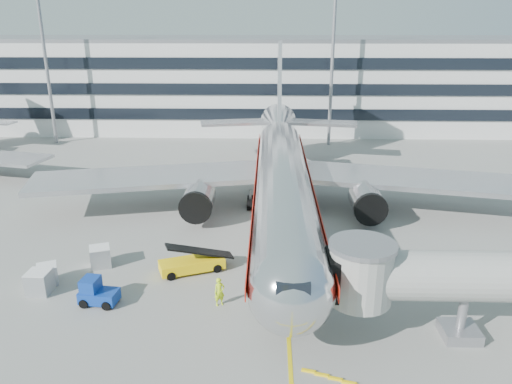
{
  "coord_description": "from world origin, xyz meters",
  "views": [
    {
      "loc": [
        -1.32,
        -34.45,
        18.49
      ],
      "look_at": [
        -2.42,
        7.41,
        4.0
      ],
      "focal_mm": 35.0,
      "sensor_mm": 36.0,
      "label": 1
    }
  ],
  "objects_px": {
    "cargo_container_front": "(100,257)",
    "baggage_tug": "(97,293)",
    "belt_loader": "(192,263)",
    "cargo_container_left": "(39,282)",
    "main_jet": "(282,175)",
    "cargo_container_right": "(47,274)",
    "ramp_worker": "(219,292)"
  },
  "relations": [
    {
      "from": "baggage_tug",
      "to": "main_jet",
      "type": "bearing_deg",
      "value": 51.73
    },
    {
      "from": "cargo_container_front",
      "to": "ramp_worker",
      "type": "height_order",
      "value": "ramp_worker"
    },
    {
      "from": "baggage_tug",
      "to": "cargo_container_left",
      "type": "relative_size",
      "value": 1.62
    },
    {
      "from": "baggage_tug",
      "to": "cargo_container_front",
      "type": "height_order",
      "value": "baggage_tug"
    },
    {
      "from": "belt_loader",
      "to": "cargo_container_left",
      "type": "xyz_separation_m",
      "value": [
        -10.37,
        -3.45,
        0.13
      ]
    },
    {
      "from": "main_jet",
      "to": "cargo_container_front",
      "type": "relative_size",
      "value": 25.96
    },
    {
      "from": "cargo_container_right",
      "to": "main_jet",
      "type": "bearing_deg",
      "value": 38.24
    },
    {
      "from": "belt_loader",
      "to": "cargo_container_front",
      "type": "height_order",
      "value": "belt_loader"
    },
    {
      "from": "baggage_tug",
      "to": "ramp_worker",
      "type": "bearing_deg",
      "value": 0.09
    },
    {
      "from": "cargo_container_left",
      "to": "cargo_container_front",
      "type": "distance_m",
      "value": 5.14
    },
    {
      "from": "belt_loader",
      "to": "cargo_container_right",
      "type": "height_order",
      "value": "belt_loader"
    },
    {
      "from": "cargo_container_right",
      "to": "ramp_worker",
      "type": "bearing_deg",
      "value": -11.54
    },
    {
      "from": "main_jet",
      "to": "ramp_worker",
      "type": "height_order",
      "value": "main_jet"
    },
    {
      "from": "belt_loader",
      "to": "baggage_tug",
      "type": "bearing_deg",
      "value": -140.78
    },
    {
      "from": "ramp_worker",
      "to": "cargo_container_right",
      "type": "bearing_deg",
      "value": 142.89
    },
    {
      "from": "cargo_container_right",
      "to": "baggage_tug",
      "type": "bearing_deg",
      "value": -30.38
    },
    {
      "from": "cargo_container_front",
      "to": "ramp_worker",
      "type": "xyz_separation_m",
      "value": [
        9.97,
        -5.47,
        0.19
      ]
    },
    {
      "from": "main_jet",
      "to": "baggage_tug",
      "type": "relative_size",
      "value": 18.86
    },
    {
      "from": "main_jet",
      "to": "cargo_container_front",
      "type": "xyz_separation_m",
      "value": [
        -14.55,
        -11.02,
        -3.42
      ]
    },
    {
      "from": "cargo_container_left",
      "to": "cargo_container_right",
      "type": "height_order",
      "value": "cargo_container_left"
    },
    {
      "from": "belt_loader",
      "to": "cargo_container_left",
      "type": "height_order",
      "value": "belt_loader"
    },
    {
      "from": "belt_loader",
      "to": "cargo_container_right",
      "type": "relative_size",
      "value": 2.86
    },
    {
      "from": "cargo_container_right",
      "to": "ramp_worker",
      "type": "xyz_separation_m",
      "value": [
        12.98,
        -2.65,
        0.27
      ]
    },
    {
      "from": "main_jet",
      "to": "belt_loader",
      "type": "xyz_separation_m",
      "value": [
        -7.19,
        -11.74,
        -3.53
      ]
    },
    {
      "from": "main_jet",
      "to": "belt_loader",
      "type": "bearing_deg",
      "value": -121.47
    },
    {
      "from": "main_jet",
      "to": "cargo_container_right",
      "type": "xyz_separation_m",
      "value": [
        -17.57,
        -13.84,
        -3.49
      ]
    },
    {
      "from": "cargo_container_left",
      "to": "cargo_container_front",
      "type": "height_order",
      "value": "cargo_container_left"
    },
    {
      "from": "belt_loader",
      "to": "cargo_container_front",
      "type": "xyz_separation_m",
      "value": [
        -7.36,
        0.72,
        0.11
      ]
    },
    {
      "from": "cargo_container_front",
      "to": "baggage_tug",
      "type": "bearing_deg",
      "value": -74.47
    },
    {
      "from": "baggage_tug",
      "to": "cargo_container_right",
      "type": "xyz_separation_m",
      "value": [
        -4.54,
        2.66,
        -0.08
      ]
    },
    {
      "from": "main_jet",
      "to": "cargo_container_right",
      "type": "relative_size",
      "value": 27.72
    },
    {
      "from": "cargo_container_left",
      "to": "ramp_worker",
      "type": "bearing_deg",
      "value": -5.72
    }
  ]
}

